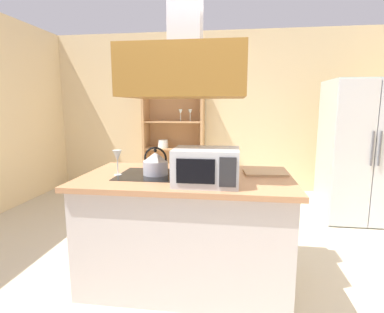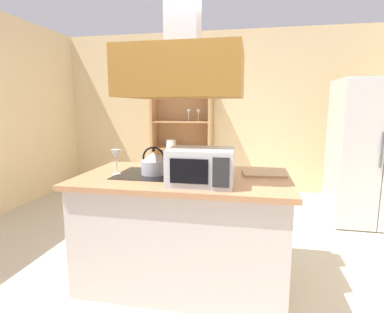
% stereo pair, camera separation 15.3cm
% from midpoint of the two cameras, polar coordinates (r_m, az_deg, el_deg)
% --- Properties ---
extents(ground_plane, '(7.80, 7.80, 0.00)m').
position_cam_midpoint_polar(ground_plane, '(2.77, 3.93, -22.24)').
color(ground_plane, beige).
extents(wall_back, '(6.00, 0.12, 2.70)m').
position_cam_midpoint_polar(wall_back, '(5.35, 8.12, 8.26)').
color(wall_back, beige).
rests_on(wall_back, ground).
extents(kitchen_island, '(1.68, 0.97, 0.90)m').
position_cam_midpoint_polar(kitchen_island, '(2.58, 0.21, -13.35)').
color(kitchen_island, '#BCB2AF').
rests_on(kitchen_island, ground).
extents(range_hood, '(0.90, 0.70, 1.18)m').
position_cam_midpoint_polar(range_hood, '(2.40, 0.24, 17.74)').
color(range_hood, '#8D5F24').
extents(refrigerator, '(0.90, 0.77, 1.78)m').
position_cam_midpoint_polar(refrigerator, '(4.36, 31.62, 0.60)').
color(refrigerator, '#AFBFB6').
rests_on(refrigerator, ground).
extents(dish_cabinet, '(1.03, 0.40, 1.83)m').
position_cam_midpoint_polar(dish_cabinet, '(5.28, -0.99, 2.47)').
color(dish_cabinet, tan).
rests_on(dish_cabinet, ground).
extents(kettle, '(0.20, 0.20, 0.23)m').
position_cam_midpoint_polar(kettle, '(2.48, -5.51, -1.22)').
color(kettle, '#B0B4C5').
rests_on(kettle, kitchen_island).
extents(cutting_board, '(0.36, 0.27, 0.02)m').
position_cam_midpoint_polar(cutting_board, '(2.57, 15.06, -3.14)').
color(cutting_board, tan).
rests_on(cutting_board, kitchen_island).
extents(microwave, '(0.46, 0.35, 0.26)m').
position_cam_midpoint_polar(microwave, '(2.15, 3.80, -1.93)').
color(microwave, '#B7BABF').
rests_on(microwave, kitchen_island).
extents(wine_glass_on_counter, '(0.08, 0.08, 0.21)m').
position_cam_midpoint_polar(wine_glass_on_counter, '(2.53, -12.43, 0.07)').
color(wine_glass_on_counter, silver).
rests_on(wine_glass_on_counter, kitchen_island).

